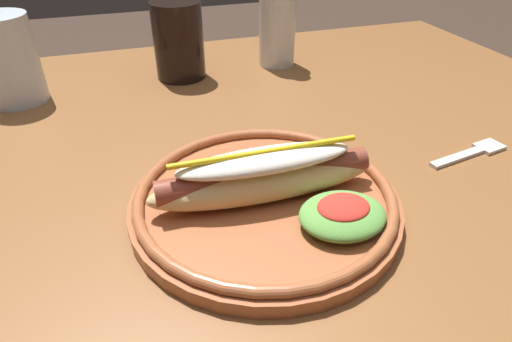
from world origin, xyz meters
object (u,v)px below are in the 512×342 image
object	(u,v)px
hot_dog_plate	(269,194)
water_cup	(8,60)
soda_cup	(179,41)
glass_bottle	(277,20)
fork	(473,152)

from	to	relation	value
hot_dog_plate	water_cup	distance (m)	0.49
soda_cup	glass_bottle	xyz separation A→B (m)	(0.19, 0.01, 0.02)
hot_dog_plate	glass_bottle	world-z (taller)	glass_bottle
fork	water_cup	bearing A→B (deg)	138.48
hot_dog_plate	glass_bottle	size ratio (longest dim) A/B	1.31
hot_dog_plate	glass_bottle	xyz separation A→B (m)	(0.16, 0.42, 0.06)
hot_dog_plate	soda_cup	size ratio (longest dim) A/B	2.20
hot_dog_plate	glass_bottle	bearing A→B (deg)	68.63
fork	hot_dog_plate	bearing A→B (deg)	175.94
glass_bottle	water_cup	bearing A→B (deg)	-176.16
fork	water_cup	size ratio (longest dim) A/B	0.91
hot_dog_plate	water_cup	world-z (taller)	water_cup
water_cup	glass_bottle	world-z (taller)	glass_bottle
soda_cup	glass_bottle	bearing A→B (deg)	2.48
soda_cup	glass_bottle	world-z (taller)	glass_bottle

